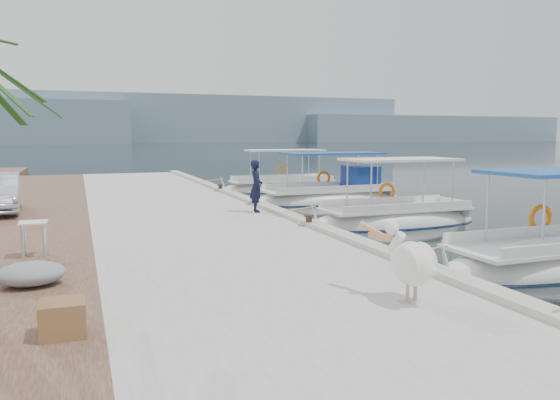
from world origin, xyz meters
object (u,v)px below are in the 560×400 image
Objects in this scene: fishing_caique_c at (395,221)px; pelican at (410,261)px; fishing_caique_e at (282,189)px; fisherman at (256,186)px; fishing_caique_d at (330,198)px.

fishing_caique_c is 4.05× the size of pelican.
pelican is (-5.61, -20.55, 0.98)m from fishing_caique_e.
fishing_caique_c is 4.82m from fisherman.
fishing_caique_d is (0.64, 6.37, 0.06)m from fishing_caique_c.
fishing_caique_c is 6.40m from fishing_caique_d.
fishing_caique_e is 4.49× the size of pelican.
fishing_caique_d is 4.26× the size of fisherman.
fisherman reaches higher than pelican.
fishing_caique_e reaches higher than pelican.
fishing_caique_c is 3.63× the size of fisherman.
fishing_caique_e is 21.32m from pelican.
fisherman is at bearing 165.82° from fishing_caique_c.
fishing_caique_d is at bearing -37.29° from fisherman.
fishing_caique_d is at bearing 68.70° from pelican.
fishing_caique_c is at bearing -91.62° from fishing_caique_e.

